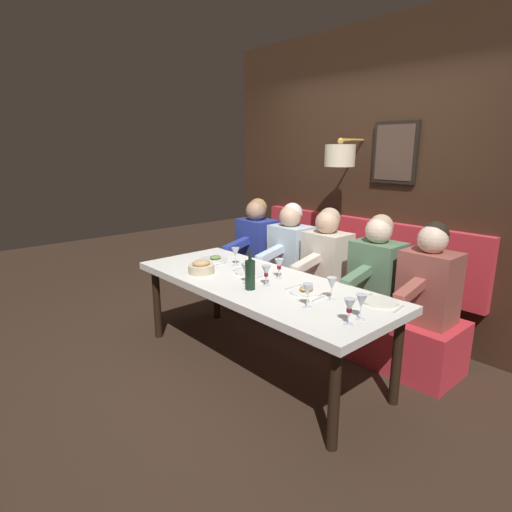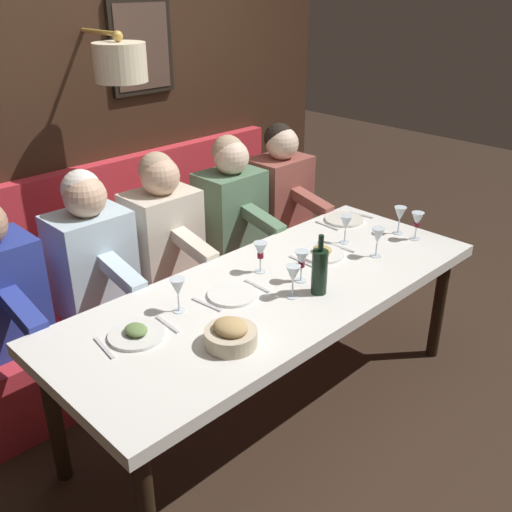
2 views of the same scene
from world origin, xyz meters
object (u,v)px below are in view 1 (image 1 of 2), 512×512
Objects in this scene: diner_far at (290,245)px; wine_glass_6 at (332,284)px; wine_glass_3 at (361,302)px; wine_bottle at (250,274)px; wine_glass_0 at (308,291)px; diner_farthest at (257,237)px; wine_glass_7 at (349,306)px; wine_glass_1 at (235,253)px; bread_bowl at (201,267)px; diner_near at (377,265)px; wine_glass_4 at (246,269)px; wine_glass_2 at (279,265)px; dining_table at (259,289)px; diner_nearest at (429,277)px; wine_glass_5 at (266,272)px; diner_middle at (327,253)px.

diner_far reaches higher than wine_glass_6.
wine_glass_3 is 0.55× the size of wine_bottle.
diner_far is 1.52m from wine_glass_0.
wine_glass_6 is at bearing -115.58° from diner_farthest.
diner_far is at bearing 54.59° from wine_glass_7.
wine_glass_3 is 0.12m from wine_glass_7.
wine_glass_1 reaches higher than bread_bowl.
diner_near reaches higher than wine_glass_3.
diner_far is 3.60× the size of bread_bowl.
wine_glass_4 is 0.70m from wine_glass_6.
wine_glass_0 is at bearing -121.95° from diner_farthest.
wine_glass_7 is at bearing 178.49° from wine_glass_3.
wine_glass_3 is at bearing -103.31° from wine_glass_2.
wine_glass_0 is 1.15m from wine_glass_1.
wine_bottle is (-0.01, 0.88, 0.00)m from wine_glass_7.
dining_table is 13.98× the size of wine_glass_4.
diner_far is at bearing 57.77° from wine_glass_3.
wine_glass_7 is 0.75× the size of bread_bowl.
wine_glass_1 and wine_glass_4 have the same top height.
diner_nearest is at bearing -90.00° from diner_near.
wine_glass_4 is at bearing 87.32° from wine_glass_7.
diner_farthest reaches higher than wine_bottle.
wine_glass_3 is at bearing -112.55° from wine_glass_6.
wine_glass_5 and wine_glass_6 have the same top height.
diner_near is 3.60× the size of bread_bowl.
diner_middle is 0.72m from wine_glass_2.
diner_farthest is 2.20m from wine_glass_3.
wine_glass_1 is at bearing 116.82° from diner_nearest.
diner_far is 1.11m from wine_glass_4.
dining_table is 13.98× the size of wine_glass_7.
wine_glass_1 is at bearing 126.49° from diner_near.
diner_farthest is at bearing 90.00° from diner_nearest.
diner_middle reaches higher than wine_glass_3.
diner_nearest is at bearing -41.99° from wine_glass_5.
wine_glass_2 is at bearing 76.69° from wine_glass_3.
diner_far reaches higher than bread_bowl.
diner_farthest is at bearing 90.00° from diner_near.
wine_glass_0 is at bearing -100.96° from wine_glass_5.
diner_far is at bearing 90.00° from diner_nearest.
diner_near reaches higher than wine_glass_2.
bread_bowl reaches higher than dining_table.
wine_glass_3 is at bearing -93.02° from dining_table.
wine_glass_3 is (-0.22, -0.93, 0.00)m from wine_glass_2.
diner_far reaches higher than wine_glass_7.
diner_near is 4.82× the size of wine_glass_1.
dining_table is at bearing -131.32° from diner_farthest.
dining_table is 7.64× the size of wine_bottle.
wine_glass_1 is at bearing -144.14° from diner_farthest.
wine_glass_1 and wine_glass_7 have the same top height.
diner_farthest is 1.47m from wine_glass_5.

